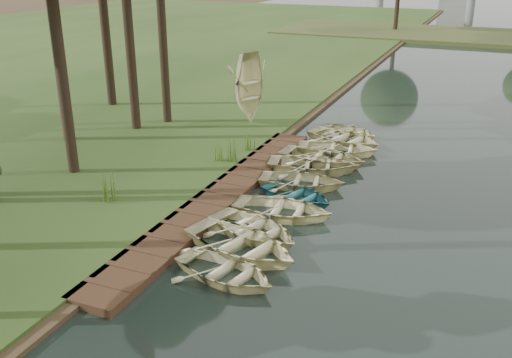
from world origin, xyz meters
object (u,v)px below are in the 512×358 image
at_px(boardwalk, 221,196).
at_px(rowboat_2, 254,227).
at_px(rowboat_1, 241,242).
at_px(rowboat_0, 226,269).
at_px(stored_rowboat, 250,116).

bearing_deg(boardwalk, rowboat_2, -45.26).
height_order(rowboat_1, rowboat_2, rowboat_1).
height_order(boardwalk, rowboat_0, rowboat_0).
bearing_deg(rowboat_2, rowboat_1, -156.15).
relative_size(rowboat_0, rowboat_2, 0.93).
relative_size(boardwalk, rowboat_0, 4.95).
bearing_deg(rowboat_2, rowboat_0, -153.71).
xyz_separation_m(rowboat_1, rowboat_2, (-0.07, 1.18, -0.06)).
relative_size(rowboat_2, stored_rowboat, 0.92).
distance_m(boardwalk, rowboat_1, 4.33).
height_order(rowboat_2, stored_rowboat, stored_rowboat).
bearing_deg(rowboat_2, boardwalk, 65.00).
bearing_deg(stored_rowboat, rowboat_0, -134.47).
xyz_separation_m(rowboat_0, rowboat_1, (-0.21, 1.53, 0.08)).
relative_size(boardwalk, rowboat_1, 3.99).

